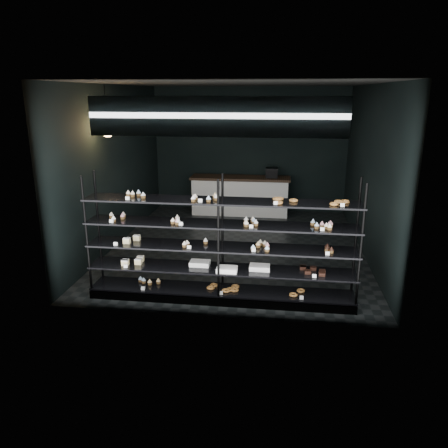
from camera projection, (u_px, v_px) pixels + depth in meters
name	position (u px, v px, depth m)	size (l,w,h in m)	color
room	(238.00, 169.00, 8.56)	(5.01, 6.01, 3.20)	black
display_shelf	(219.00, 261.00, 6.52)	(4.00, 0.50, 1.91)	black
signage	(216.00, 117.00, 5.45)	(3.30, 0.05, 0.50)	#0C1340
pendant_lamp	(107.00, 128.00, 7.61)	(0.31, 0.31, 0.89)	black
service_counter	(241.00, 195.00, 11.28)	(2.53, 0.65, 1.23)	silver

